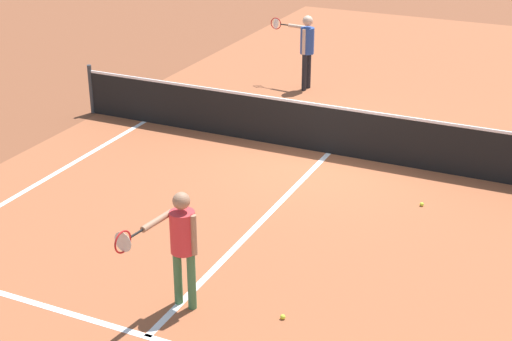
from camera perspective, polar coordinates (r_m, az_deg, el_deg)
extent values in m
plane|color=brown|center=(14.75, 5.38, 1.27)|extent=(60.00, 60.00, 0.00)
cube|color=#9E5433|center=(14.74, 5.38, 1.27)|extent=(10.62, 24.40, 0.00)
cube|color=white|center=(9.68, -8.02, -12.03)|extent=(8.22, 0.10, 0.01)
cube|color=white|center=(12.05, 0.15, -4.01)|extent=(0.10, 6.40, 0.01)
cylinder|color=#33383D|center=(17.02, -12.06, 5.88)|extent=(0.09, 0.09, 1.07)
cube|color=black|center=(14.58, 5.45, 2.92)|extent=(10.85, 0.02, 0.91)
cube|color=white|center=(14.41, 5.52, 4.70)|extent=(10.85, 0.03, 0.05)
cylinder|color=#3F7247|center=(9.91, -4.77, -8.14)|extent=(0.11, 0.11, 0.80)
cylinder|color=#3F7247|center=(10.03, -5.78, -7.77)|extent=(0.11, 0.11, 0.80)
cylinder|color=red|center=(9.63, -5.43, -4.54)|extent=(0.32, 0.32, 0.56)
sphere|color=#A87A5B|center=(9.44, -5.53, -2.24)|extent=(0.22, 0.22, 0.22)
cylinder|color=#A87A5B|center=(9.54, -4.61, -4.76)|extent=(0.08, 0.08, 0.54)
cylinder|color=#A87A5B|center=(9.44, -7.30, -3.69)|extent=(0.15, 0.55, 0.08)
cylinder|color=black|center=(9.18, -8.80, -4.61)|extent=(0.06, 0.22, 0.03)
torus|color=red|center=(9.03, -9.79, -5.21)|extent=(0.06, 0.28, 0.28)
cylinder|color=silver|center=(9.03, -9.79, -5.21)|extent=(0.25, 0.04, 0.25)
cylinder|color=black|center=(18.23, 3.57, 7.22)|extent=(0.11, 0.11, 0.86)
cylinder|color=black|center=(18.41, 3.90, 7.38)|extent=(0.11, 0.11, 0.86)
cylinder|color=#2D4C99|center=(18.12, 3.80, 9.53)|extent=(0.32, 0.32, 0.61)
sphere|color=beige|center=(18.02, 3.84, 10.95)|extent=(0.24, 0.24, 0.24)
cylinder|color=beige|center=(17.98, 3.54, 9.44)|extent=(0.08, 0.08, 0.59)
cylinder|color=beige|center=(18.34, 3.25, 10.53)|extent=(0.59, 0.15, 0.08)
cylinder|color=black|center=(18.53, 2.13, 10.69)|extent=(0.22, 0.05, 0.03)
torus|color=red|center=(18.65, 1.48, 10.78)|extent=(0.28, 0.05, 0.28)
cylinder|color=silver|center=(18.65, 1.48, 10.78)|extent=(0.03, 0.25, 0.25)
sphere|color=#CCE033|center=(9.88, 1.99, -10.73)|extent=(0.07, 0.07, 0.07)
sphere|color=#CCE033|center=(12.91, 12.12, -2.45)|extent=(0.07, 0.07, 0.07)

